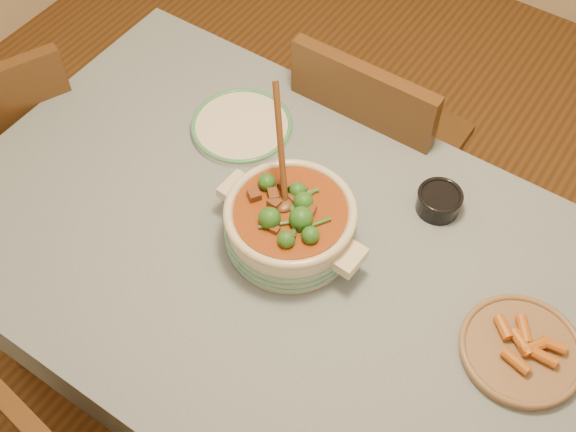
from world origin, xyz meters
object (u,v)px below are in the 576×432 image
object	(u,v)px
condiment_bowl	(439,200)
fried_plate	(522,349)
dining_table	(277,268)
stew_casserole	(290,222)
chair_far	(373,145)
chair_left	(12,146)
white_plate	(242,126)

from	to	relation	value
condiment_bowl	fried_plate	distance (m)	0.42
fried_plate	dining_table	bearing A→B (deg)	-173.04
stew_casserole	chair_far	xyz separation A→B (m)	(-0.07, 0.57, -0.30)
fried_plate	chair_left	xyz separation A→B (m)	(-1.61, -0.10, -0.26)
dining_table	fried_plate	xyz separation A→B (m)	(0.60, 0.07, 0.11)
stew_casserole	condiment_bowl	distance (m)	0.39
dining_table	condiment_bowl	world-z (taller)	condiment_bowl
chair_far	dining_table	bearing A→B (deg)	95.38
fried_plate	white_plate	bearing A→B (deg)	167.83
chair_left	chair_far	bearing A→B (deg)	147.87
white_plate	fried_plate	bearing A→B (deg)	-12.17
white_plate	condiment_bowl	size ratio (longest dim) A/B	2.69
chair_left	dining_table	bearing A→B (deg)	115.71
chair_left	condiment_bowl	bearing A→B (deg)	129.81
white_plate	chair_left	world-z (taller)	chair_left
stew_casserole	condiment_bowl	bearing A→B (deg)	48.79
dining_table	stew_casserole	world-z (taller)	stew_casserole
white_plate	fried_plate	distance (m)	0.93
dining_table	condiment_bowl	xyz separation A→B (m)	(0.27, 0.33, 0.13)
stew_casserole	chair_far	size ratio (longest dim) A/B	0.42
fried_plate	condiment_bowl	bearing A→B (deg)	142.82
stew_casserole	white_plate	world-z (taller)	stew_casserole
white_plate	chair_far	xyz separation A→B (m)	(0.25, 0.34, -0.24)
white_plate	fried_plate	size ratio (longest dim) A/B	1.08
stew_casserole	chair_far	world-z (taller)	stew_casserole
condiment_bowl	fried_plate	world-z (taller)	condiment_bowl
dining_table	fried_plate	size ratio (longest dim) A/B	5.17
fried_plate	chair_far	xyz separation A→B (m)	(-0.66, 0.53, -0.24)
fried_plate	stew_casserole	bearing A→B (deg)	-176.49
white_plate	chair_far	distance (m)	0.48
white_plate	chair_far	size ratio (longest dim) A/B	0.37
dining_table	chair_left	xyz separation A→B (m)	(-1.00, -0.02, -0.15)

